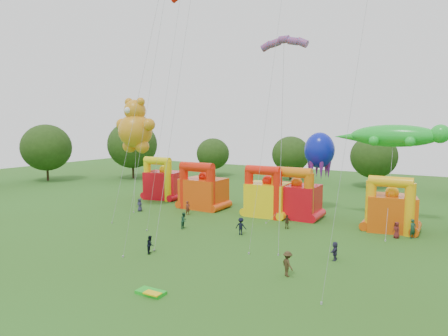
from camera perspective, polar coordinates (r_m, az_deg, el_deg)
The scene contains 23 objects.
ground at distance 30.40m, azimuth -16.99°, elevation -16.31°, with size 160.00×160.00×0.00m, color #2F5819.
tree_ring at distance 29.90m, azimuth -18.07°, elevation -4.20°, with size 125.51×127.64×12.07m.
bouncy_castle_0 at distance 62.36m, azimuth -8.74°, elevation -2.08°, with size 5.94×5.16×6.57m.
bouncy_castle_1 at distance 54.83m, azimuth -3.11°, elevation -3.24°, with size 5.71×4.62×6.45m.
bouncy_castle_2 at distance 50.43m, azimuth 6.11°, elevation -4.08°, with size 5.19×4.27×6.47m.
bouncy_castle_3 at distance 50.02m, azimuth 10.17°, elevation -4.28°, with size 5.38×4.33×6.40m.
bouncy_castle_4 at distance 46.91m, azimuth 22.74°, elevation -5.52°, with size 5.61×4.84×6.08m.
teddy_bear_kite at distance 55.00m, azimuth -12.57°, elevation 4.05°, with size 6.42×4.84×15.11m.
gecko_kite at distance 48.56m, azimuth 22.85°, elevation 1.14°, with size 12.68×11.06×11.60m.
octopus_kite at distance 51.70m, azimuth 11.19°, elevation -1.89°, with size 5.17×12.04×10.53m.
parafoil_kites at distance 43.44m, azimuth -8.09°, elevation 8.50°, with size 22.09×12.73×29.11m.
diamond_kites at distance 36.40m, azimuth 0.33°, elevation 13.81°, with size 24.15×14.47×37.52m.
folded_kite_bundle at distance 28.86m, azimuth -10.38°, elevation -17.10°, with size 2.03×1.15×0.31m.
spectator_0 at distance 54.19m, azimuth -11.96°, elevation -5.19°, with size 0.83×0.54×1.71m, color #2A2844.
spectator_1 at distance 51.21m, azimuth -5.20°, elevation -5.71°, with size 0.64×0.42×1.77m, color maroon.
spectator_2 at distance 44.69m, azimuth -5.72°, elevation -7.48°, with size 0.88×0.69×1.82m, color #1A422D.
spectator_3 at distance 42.12m, azimuth 2.43°, elevation -8.31°, with size 1.17×0.67×1.82m, color black.
spectator_4 at distance 44.94m, azimuth 8.99°, elevation -7.61°, with size 0.92×0.38×1.57m, color #3A2B17.
spectator_5 at distance 35.85m, azimuth 15.56°, elevation -11.35°, with size 1.51×0.48×1.62m, color #2F2A47.
spectator_6 at distance 44.48m, azimuth 23.42°, elevation -8.13°, with size 0.83×0.54×1.69m, color maroon.
spectator_7 at distance 45.03m, azimuth 25.36°, elevation -7.86°, with size 0.72×0.47×1.98m, color #19402B.
spectator_8 at distance 36.89m, azimuth -10.48°, elevation -10.71°, with size 0.79×0.62×1.63m, color black.
spectator_9 at distance 31.52m, azimuth 9.08°, elevation -13.37°, with size 1.27×0.73×1.96m, color #3A2B17.
Camera 1 is at (20.86, -18.84, 11.58)m, focal length 32.00 mm.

